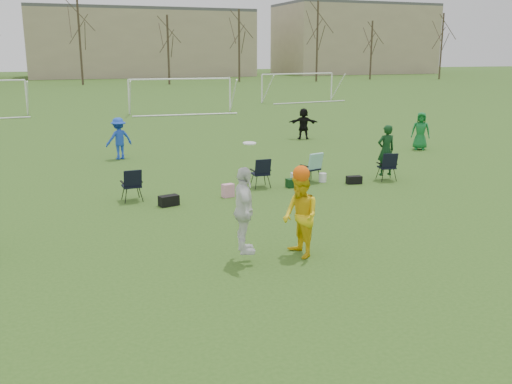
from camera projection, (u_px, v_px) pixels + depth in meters
name	position (u px, v px, depth m)	size (l,w,h in m)	color
ground	(366.00, 286.00, 10.76)	(260.00, 260.00, 0.00)	#32561B
fielder_blue	(119.00, 139.00, 23.24)	(1.10, 0.63, 1.70)	blue
fielder_green_far	(421.00, 131.00, 25.53)	(0.82, 0.53, 1.68)	#126A2C
fielder_black	(303.00, 124.00, 28.65)	(1.45, 0.46, 1.56)	black
center_contest	(277.00, 213.00, 11.89)	(1.95, 1.12, 2.53)	white
sideline_setup	(302.00, 169.00, 18.68)	(9.28, 1.96, 1.89)	#0E3515
goal_mid	(180.00, 86.00, 40.75)	(7.40, 0.63, 2.46)	white
goal_right	(298.00, 79.00, 50.29)	(7.35, 1.14, 2.46)	white
tree_line	(83.00, 45.00, 73.11)	(110.28, 3.28, 11.40)	#382B21
building_row	(110.00, 42.00, 98.88)	(126.00, 16.00, 13.00)	tan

